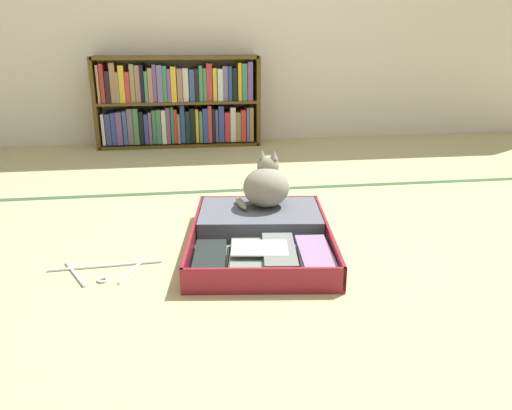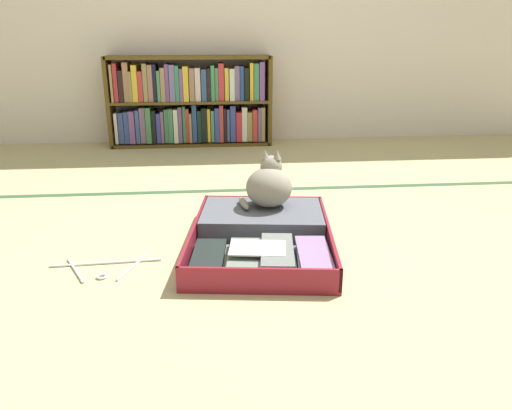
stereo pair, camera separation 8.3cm
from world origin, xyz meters
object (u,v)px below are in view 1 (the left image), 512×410
Objects in this scene: open_suitcase at (262,234)px; black_cat at (266,185)px; bookshelf at (178,104)px; clothes_hanger at (105,270)px.

black_cat reaches higher than open_suitcase.
clothes_hanger is at bearing -96.91° from bookshelf.
open_suitcase is (0.36, -2.03, -0.29)m from bookshelf.
clothes_hanger is at bearing -150.28° from black_cat.
open_suitcase is 0.66m from clothes_hanger.
black_cat is 0.81m from clothes_hanger.
bookshelf is at bearing 100.10° from open_suitcase.
bookshelf reaches higher than open_suitcase.
clothes_hanger is (-0.27, -2.21, -0.33)m from bookshelf.
bookshelf reaches higher than black_cat.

